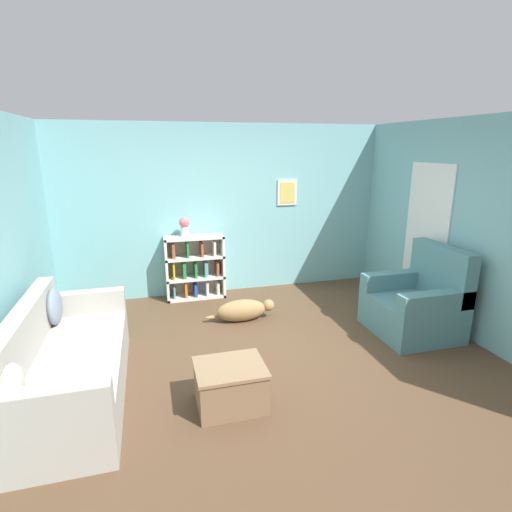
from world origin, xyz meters
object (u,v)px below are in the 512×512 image
object	(u,v)px
recliner_chair	(417,304)
vase	(185,226)
bookshelf	(195,268)
couch	(65,366)
coffee_table	(230,384)
dog	(243,310)

from	to	relation	value
recliner_chair	vase	distance (m)	3.35
bookshelf	vase	world-z (taller)	vase
couch	coffee_table	bearing A→B (deg)	-19.89
coffee_table	dog	size ratio (longest dim) A/B	0.66
bookshelf	couch	bearing A→B (deg)	-122.75
bookshelf	coffee_table	world-z (taller)	bookshelf
recliner_chair	couch	bearing A→B (deg)	-175.26
recliner_chair	vase	xyz separation A→B (m)	(-2.64, 1.92, 0.76)
coffee_table	couch	bearing A→B (deg)	160.11
bookshelf	coffee_table	distance (m)	2.80
bookshelf	vase	xyz separation A→B (m)	(-0.12, -0.02, 0.66)
bookshelf	recliner_chair	distance (m)	3.18
couch	vase	size ratio (longest dim) A/B	7.15
recliner_chair	dog	size ratio (longest dim) A/B	1.16
coffee_table	bookshelf	bearing A→B (deg)	89.42
bookshelf	dog	size ratio (longest dim) A/B	1.03
couch	vase	xyz separation A→B (m)	(1.34, 2.25, 0.82)
coffee_table	vase	world-z (taller)	vase
vase	recliner_chair	bearing A→B (deg)	-36.13
bookshelf	vase	size ratio (longest dim) A/B	3.30
couch	recliner_chair	world-z (taller)	recliner_chair
recliner_chair	dog	distance (m)	2.21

